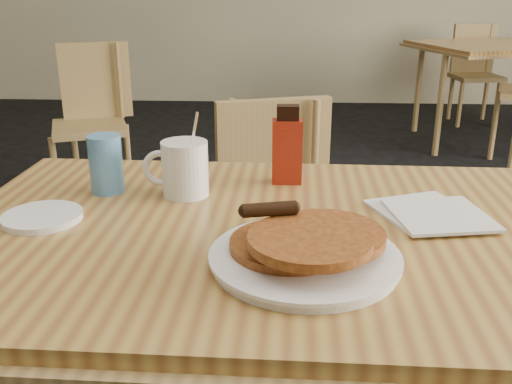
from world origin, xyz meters
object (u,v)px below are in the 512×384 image
at_px(chair_neighbor_far, 474,65).
at_px(chair_wall_extra, 93,107).
at_px(pancake_plate, 306,250).
at_px(chair_main_far, 272,210).
at_px(coffee_mug, 183,168).
at_px(blue_tumbler, 106,164).
at_px(main_table, 266,248).
at_px(syrup_bottle, 287,147).

relative_size(chair_neighbor_far, chair_wall_extra, 0.97).
xyz_separation_m(chair_neighbor_far, pancake_plate, (-1.58, -4.31, 0.28)).
height_order(chair_main_far, pancake_plate, pancake_plate).
height_order(coffee_mug, blue_tumbler, coffee_mug).
bearing_deg(main_table, pancake_plate, -65.10).
relative_size(chair_wall_extra, coffee_mug, 4.85).
distance_m(pancake_plate, coffee_mug, 0.38).
bearing_deg(pancake_plate, blue_tumbler, 142.69).
bearing_deg(blue_tumbler, chair_neighbor_far, 63.64).
bearing_deg(coffee_mug, pancake_plate, -66.28).
height_order(coffee_mug, syrup_bottle, coffee_mug).
distance_m(syrup_bottle, blue_tumbler, 0.38).
bearing_deg(chair_wall_extra, pancake_plate, -85.05).
xyz_separation_m(chair_wall_extra, blue_tumbler, (0.71, -1.99, 0.30)).
height_order(main_table, chair_main_far, chair_main_far).
height_order(main_table, pancake_plate, pancake_plate).
height_order(main_table, chair_wall_extra, chair_wall_extra).
relative_size(chair_neighbor_far, blue_tumbler, 6.94).
bearing_deg(chair_neighbor_far, chair_main_far, -122.98).
bearing_deg(chair_neighbor_far, blue_tumbler, -123.59).
relative_size(pancake_plate, coffee_mug, 1.68).
bearing_deg(pancake_plate, chair_wall_extra, 115.88).
bearing_deg(coffee_mug, main_table, -56.89).
distance_m(main_table, blue_tumbler, 0.39).
xyz_separation_m(coffee_mug, syrup_bottle, (0.21, 0.09, 0.02)).
xyz_separation_m(chair_wall_extra, syrup_bottle, (1.08, -1.91, 0.32)).
bearing_deg(pancake_plate, main_table, 114.90).
relative_size(main_table, chair_main_far, 1.46).
xyz_separation_m(pancake_plate, coffee_mug, (-0.24, 0.30, 0.03)).
bearing_deg(blue_tumbler, syrup_bottle, 12.05).
height_order(chair_main_far, coffee_mug, coffee_mug).
distance_m(chair_wall_extra, syrup_bottle, 2.22).
bearing_deg(chair_main_far, chair_wall_extra, 108.03).
bearing_deg(pancake_plate, coffee_mug, 128.98).
height_order(chair_main_far, blue_tumbler, blue_tumbler).
bearing_deg(chair_wall_extra, chair_neighbor_far, 15.84).
bearing_deg(syrup_bottle, chair_main_far, 93.40).
xyz_separation_m(chair_neighbor_far, syrup_bottle, (-1.61, -3.92, 0.34)).
height_order(main_table, coffee_mug, coffee_mug).
bearing_deg(pancake_plate, syrup_bottle, 94.55).
relative_size(chair_main_far, syrup_bottle, 4.85).
xyz_separation_m(chair_main_far, coffee_mug, (-0.17, -0.58, 0.32)).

